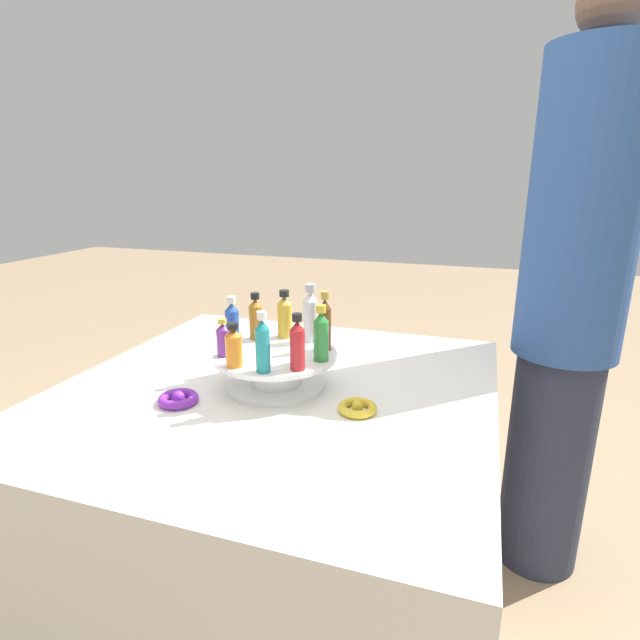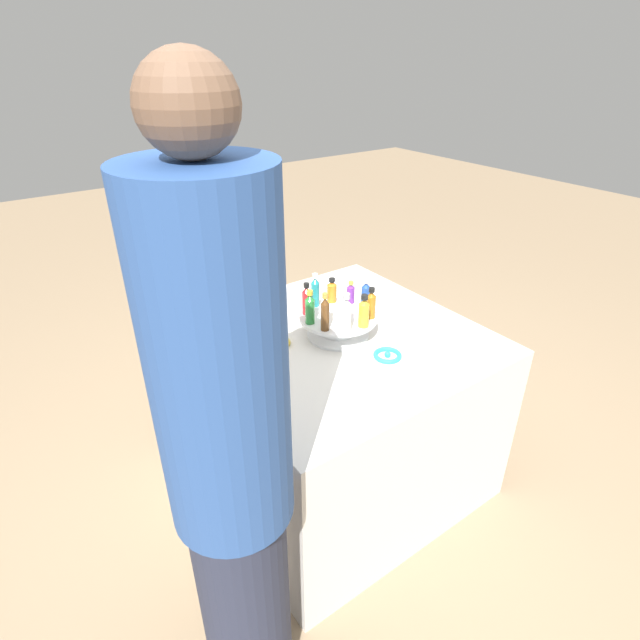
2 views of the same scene
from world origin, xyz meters
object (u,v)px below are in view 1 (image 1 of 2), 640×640
Objects in this scene: ribbon_bow_teal at (291,351)px; ribbon_bow_gold at (357,408)px; bottle_brown at (325,323)px; display_stand at (276,367)px; bottle_red at (297,344)px; bottle_blue at (232,323)px; ribbon_bow_purple at (178,399)px; bottle_clear at (310,315)px; bottle_gold at (285,316)px; person_figure at (570,305)px; bottle_orange at (234,347)px; bottle_teal at (263,344)px; bottle_purple at (223,339)px; bottle_amber at (256,318)px; bottle_green at (321,335)px.

ribbon_bow_teal is 1.20× the size of ribbon_bow_gold.
display_stand is at bearing -150.90° from bottle_brown.
bottle_red is 0.23m from bottle_blue.
bottle_blue is 1.38× the size of ribbon_bow_purple.
bottle_gold is (-0.07, 0.01, -0.01)m from bottle_clear.
person_figure reaches higher than display_stand.
bottle_brown is 0.74m from person_figure.
ribbon_bow_purple is at bearing -158.77° from bottle_orange.
bottle_gold is at bearing -76.43° from ribbon_bow_teal.
bottle_gold is 0.18m from ribbon_bow_teal.
bottle_purple is at bearing 155.10° from bottle_teal.
bottle_purple is at bearing -114.90° from bottle_gold.
bottle_amber is (-0.14, -0.03, -0.01)m from bottle_clear.
person_figure reaches higher than ribbon_bow_gold.
bottle_clear reaches higher than display_stand.
bottle_green is 1.28× the size of ribbon_bow_teal.
bottle_red is at bearing -6.90° from bottle_purple.
bottle_red is at bearing -114.90° from bottle_green.
bottle_purple is at bearing -96.90° from bottle_amber.
bottle_amber is at bearing 70.66° from ribbon_bow_purple.
bottle_gold is 1.38× the size of ribbon_bow_purple.
bottle_blue is at bearing -108.26° from ribbon_bow_teal.
bottle_amber reaches higher than display_stand.
bottle_clear reaches higher than bottle_purple.
bottle_red is 0.96× the size of bottle_green.
person_figure is (0.87, 0.65, 0.13)m from ribbon_bow_purple.
bottle_teal is at bearing -78.90° from bottle_gold.
bottle_red is at bearing -60.90° from bottle_gold.
bottle_green reaches higher than ribbon_bow_gold.
bottle_teal is 0.38m from ribbon_bow_teal.
person_figure is (0.82, 0.48, -0.01)m from bottle_blue.
bottle_clear is (0.05, 0.11, 0.10)m from display_stand.
bottle_blue reaches higher than bottle_amber.
bottle_brown is 1.60× the size of ribbon_bow_purple.
bottle_teal is 1.03× the size of bottle_green.
bottle_green is 1.44× the size of ribbon_bow_purple.
bottle_brown is 0.07m from bottle_clear.
bottle_brown is at bearing 1.05° from person_figure.
bottle_brown reaches higher than ribbon_bow_purple.
bottle_clear is (-0.04, 0.19, 0.01)m from bottle_red.
bottle_clear is at bearing 101.10° from bottle_red.
bottle_red reaches higher than ribbon_bow_gold.
ribbon_bow_purple is 1.06× the size of ribbon_bow_gold.
bottle_blue is at bearing 173.10° from bottle_green.
bottle_red is 1.01× the size of bottle_gold.
bottle_gold reaches higher than bottle_purple.
bottle_brown is 0.23m from bottle_blue.
bottle_clear is 1.63× the size of ribbon_bow_purple.
bottle_teal reaches higher than bottle_orange.
bottle_amber is 0.28m from ribbon_bow_purple.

